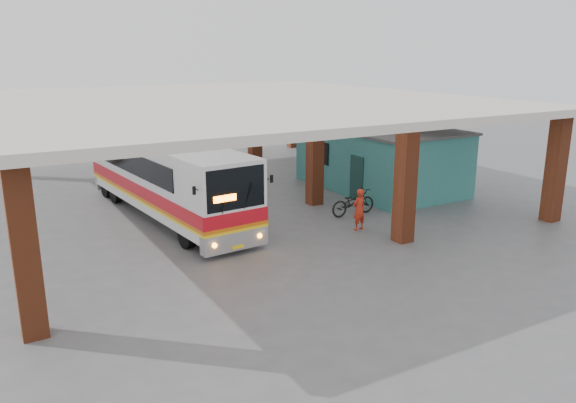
# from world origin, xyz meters

# --- Properties ---
(ground) EXTENTS (90.00, 90.00, 0.00)m
(ground) POSITION_xyz_m (0.00, 0.00, 0.00)
(ground) COLOR #515154
(ground) RESTS_ON ground
(brick_columns) EXTENTS (20.10, 21.60, 4.35)m
(brick_columns) POSITION_xyz_m (1.43, 5.00, 2.17)
(brick_columns) COLOR brown
(brick_columns) RESTS_ON ground
(canopy_roof) EXTENTS (21.00, 23.00, 0.30)m
(canopy_roof) POSITION_xyz_m (0.50, 6.50, 4.50)
(canopy_roof) COLOR beige
(canopy_roof) RESTS_ON brick_columns
(shop_building) EXTENTS (5.20, 8.20, 3.11)m
(shop_building) POSITION_xyz_m (7.49, 4.00, 1.56)
(shop_building) COLOR #2B6C67
(shop_building) RESTS_ON ground
(coach_bus) EXTENTS (3.56, 11.94, 3.43)m
(coach_bus) POSITION_xyz_m (-3.43, 4.36, 1.70)
(coach_bus) COLOR silver
(coach_bus) RESTS_ON ground
(motorcycle) EXTENTS (2.16, 0.78, 1.13)m
(motorcycle) POSITION_xyz_m (3.44, 0.66, 0.56)
(motorcycle) COLOR black
(motorcycle) RESTS_ON ground
(pedestrian) EXTENTS (0.65, 0.47, 1.64)m
(pedestrian) POSITION_xyz_m (2.42, -1.12, 0.82)
(pedestrian) COLOR red
(pedestrian) RESTS_ON ground
(red_chair) EXTENTS (0.50, 0.50, 0.75)m
(red_chair) POSITION_xyz_m (4.60, 5.70, 0.35)
(red_chair) COLOR red
(red_chair) RESTS_ON ground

